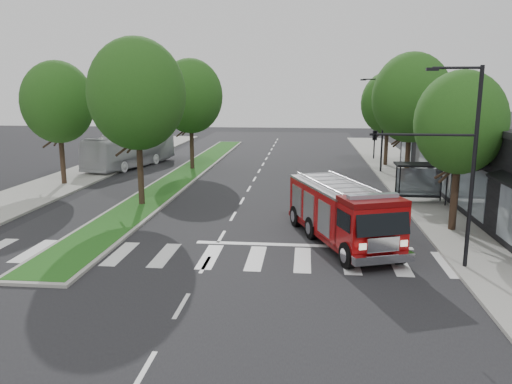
% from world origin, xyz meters
% --- Properties ---
extents(ground, '(140.00, 140.00, 0.00)m').
position_xyz_m(ground, '(0.00, 0.00, 0.00)').
color(ground, black).
rests_on(ground, ground).
extents(sidewalk_right, '(5.00, 80.00, 0.15)m').
position_xyz_m(sidewalk_right, '(12.50, 10.00, 0.07)').
color(sidewalk_right, gray).
rests_on(sidewalk_right, ground).
extents(sidewalk_left, '(5.00, 80.00, 0.15)m').
position_xyz_m(sidewalk_left, '(-14.50, 10.00, 0.07)').
color(sidewalk_left, gray).
rests_on(sidewalk_left, ground).
extents(median, '(3.00, 50.00, 0.15)m').
position_xyz_m(median, '(-6.00, 18.00, 0.08)').
color(median, gray).
rests_on(median, ground).
extents(storefront_row, '(8.00, 30.00, 5.00)m').
position_xyz_m(storefront_row, '(17.00, 10.00, 2.50)').
color(storefront_row, black).
rests_on(storefront_row, ground).
extents(bus_shelter, '(3.20, 1.60, 2.61)m').
position_xyz_m(bus_shelter, '(11.20, 8.15, 2.04)').
color(bus_shelter, black).
rests_on(bus_shelter, ground).
extents(tree_right_near, '(4.40, 4.40, 8.05)m').
position_xyz_m(tree_right_near, '(11.50, 2.00, 5.51)').
color(tree_right_near, black).
rests_on(tree_right_near, ground).
extents(tree_right_mid, '(5.60, 5.60, 9.72)m').
position_xyz_m(tree_right_mid, '(11.50, 14.00, 6.49)').
color(tree_right_mid, black).
rests_on(tree_right_mid, ground).
extents(tree_right_far, '(5.00, 5.00, 8.73)m').
position_xyz_m(tree_right_far, '(11.50, 24.00, 5.84)').
color(tree_right_far, black).
rests_on(tree_right_far, ground).
extents(tree_median_near, '(5.80, 5.80, 10.16)m').
position_xyz_m(tree_median_near, '(-6.00, 6.00, 6.81)').
color(tree_median_near, black).
rests_on(tree_median_near, ground).
extents(tree_median_far, '(5.60, 5.60, 9.72)m').
position_xyz_m(tree_median_far, '(-6.00, 20.00, 6.49)').
color(tree_median_far, black).
rests_on(tree_median_far, ground).
extents(tree_left_mid, '(5.20, 5.20, 9.16)m').
position_xyz_m(tree_left_mid, '(-14.00, 12.00, 6.16)').
color(tree_left_mid, black).
rests_on(tree_left_mid, ground).
extents(streetlight_right_near, '(4.08, 0.22, 8.00)m').
position_xyz_m(streetlight_right_near, '(9.61, -3.50, 4.67)').
color(streetlight_right_near, black).
rests_on(streetlight_right_near, ground).
extents(streetlight_right_far, '(2.11, 0.20, 8.00)m').
position_xyz_m(streetlight_right_far, '(10.35, 20.00, 4.48)').
color(streetlight_right_far, black).
rests_on(streetlight_right_far, ground).
extents(fire_engine, '(5.25, 8.88, 2.96)m').
position_xyz_m(fire_engine, '(5.77, -0.32, 1.42)').
color(fire_engine, '#590405').
rests_on(fire_engine, ground).
extents(city_bus, '(5.41, 11.74, 3.19)m').
position_xyz_m(city_bus, '(-12.00, 21.20, 1.59)').
color(city_bus, silver).
rests_on(city_bus, ground).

